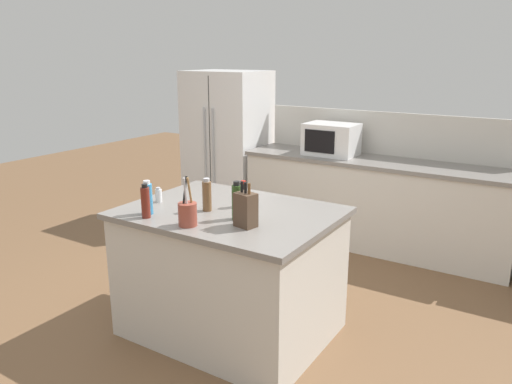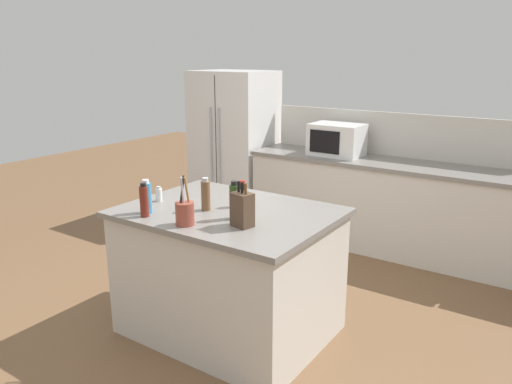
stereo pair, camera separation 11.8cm
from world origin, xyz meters
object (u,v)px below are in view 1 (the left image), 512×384
at_px(refrigerator, 228,145).
at_px(vinegar_bottle, 145,202).
at_px(pepper_grinder, 207,196).
at_px(soy_sauce_bottle, 243,194).
at_px(olive_oil_bottle, 237,201).
at_px(utensil_crock, 188,213).
at_px(dish_soap_bottle, 147,198).
at_px(knife_block, 246,209).
at_px(salt_shaker, 159,195).
at_px(microwave, 331,139).

height_order(refrigerator, vinegar_bottle, refrigerator).
distance_m(pepper_grinder, soy_sauce_bottle, 0.27).
xyz_separation_m(vinegar_bottle, pepper_grinder, (0.25, 0.34, 0.00)).
relative_size(refrigerator, pepper_grinder, 7.71).
bearing_deg(olive_oil_bottle, utensil_crock, -124.70).
distance_m(utensil_crock, dish_soap_bottle, 0.39).
bearing_deg(soy_sauce_bottle, utensil_crock, -97.85).
relative_size(utensil_crock, vinegar_bottle, 1.38).
bearing_deg(olive_oil_bottle, refrigerator, 126.47).
bearing_deg(knife_block, pepper_grinder, 174.07).
height_order(utensil_crock, salt_shaker, utensil_crock).
height_order(microwave, soy_sauce_bottle, microwave).
bearing_deg(utensil_crock, knife_block, 29.39).
bearing_deg(knife_block, microwave, 113.50).
height_order(vinegar_bottle, dish_soap_bottle, dish_soap_bottle).
bearing_deg(refrigerator, dish_soap_bottle, -65.65).
relative_size(olive_oil_bottle, soy_sauce_bottle, 1.35).
distance_m(utensil_crock, salt_shaker, 0.59).
distance_m(olive_oil_bottle, soy_sauce_bottle, 0.28).
bearing_deg(knife_block, olive_oil_bottle, 156.62).
bearing_deg(soy_sauce_bottle, microwave, 96.63).
relative_size(refrigerator, utensil_crock, 5.62).
height_order(refrigerator, knife_block, refrigerator).
relative_size(pepper_grinder, soy_sauce_bottle, 1.23).
relative_size(knife_block, dish_soap_bottle, 1.23).
xyz_separation_m(refrigerator, vinegar_bottle, (1.23, -2.68, 0.15)).
bearing_deg(olive_oil_bottle, dish_soap_bottle, -158.06).
relative_size(vinegar_bottle, soy_sauce_bottle, 1.22).
bearing_deg(soy_sauce_bottle, knife_block, -54.66).
bearing_deg(dish_soap_bottle, refrigerator, 114.35).
distance_m(microwave, salt_shaker, 2.34).
relative_size(refrigerator, microwave, 3.29).
height_order(pepper_grinder, soy_sauce_bottle, pepper_grinder).
relative_size(refrigerator, knife_block, 6.21).
bearing_deg(utensil_crock, olive_oil_bottle, 55.30).
relative_size(refrigerator, vinegar_bottle, 7.75).
bearing_deg(refrigerator, pepper_grinder, -57.67).
distance_m(refrigerator, dish_soap_bottle, 2.87).
distance_m(microwave, knife_block, 2.47).
distance_m(salt_shaker, pepper_grinder, 0.43).
distance_m(refrigerator, salt_shaker, 2.59).
height_order(salt_shaker, dish_soap_bottle, dish_soap_bottle).
height_order(utensil_crock, pepper_grinder, utensil_crock).
xyz_separation_m(pepper_grinder, soy_sauce_bottle, (0.16, 0.22, -0.02)).
bearing_deg(microwave, soy_sauce_bottle, -83.37).
relative_size(refrigerator, dish_soap_bottle, 7.66).
relative_size(olive_oil_bottle, salt_shaker, 2.29).
distance_m(microwave, dish_soap_bottle, 2.57).
height_order(microwave, olive_oil_bottle, microwave).
height_order(refrigerator, salt_shaker, refrigerator).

